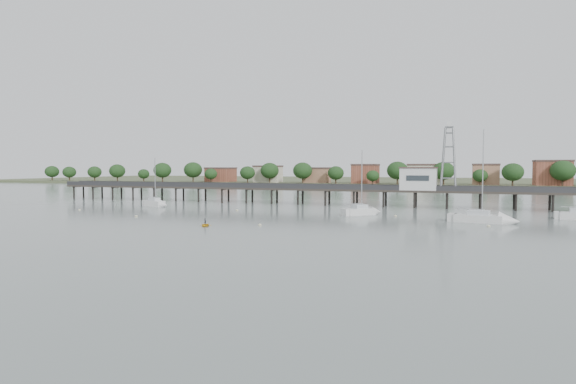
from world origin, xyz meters
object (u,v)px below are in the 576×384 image
at_px(lattice_tower, 449,159).
at_px(sailboat_c, 365,211).
at_px(sailboat_b, 157,204).
at_px(pier, 314,189).
at_px(yellow_dinghy, 205,226).
at_px(white_tender, 156,203).
at_px(sailboat_d, 490,219).

height_order(lattice_tower, sailboat_c, lattice_tower).
bearing_deg(sailboat_b, pier, 45.45).
bearing_deg(yellow_dinghy, white_tender, 111.48).
bearing_deg(white_tender, sailboat_b, -57.02).
bearing_deg(sailboat_c, lattice_tower, 7.94).
xyz_separation_m(sailboat_b, sailboat_d, (71.72, -9.49, -0.02)).
height_order(pier, sailboat_d, sailboat_d).
bearing_deg(yellow_dinghy, pier, 62.55).
bearing_deg(pier, yellow_dinghy, -94.57).
bearing_deg(lattice_tower, sailboat_c, -125.85).
distance_m(lattice_tower, sailboat_d, 30.32).
relative_size(lattice_tower, yellow_dinghy, 6.12).
bearing_deg(pier, white_tender, -158.54).
bearing_deg(sailboat_b, sailboat_c, 13.76).
bearing_deg(yellow_dinghy, sailboat_c, 29.57).
bearing_deg(pier, sailboat_d, -35.32).
xyz_separation_m(pier, sailboat_d, (38.80, -27.50, -3.17)).
xyz_separation_m(sailboat_b, white_tender, (-3.09, 3.85, -0.19)).
relative_size(sailboat_c, yellow_dinghy, 5.23).
height_order(sailboat_b, sailboat_d, sailboat_d).
height_order(pier, sailboat_c, sailboat_c).
distance_m(pier, white_tender, 38.83).
height_order(pier, yellow_dinghy, pier).
distance_m(sailboat_d, yellow_dinghy, 46.88).
xyz_separation_m(sailboat_d, white_tender, (-74.81, 13.34, -0.17)).
relative_size(pier, white_tender, 38.06).
relative_size(sailboat_c, sailboat_d, 0.80).
height_order(sailboat_d, white_tender, sailboat_d).
bearing_deg(pier, sailboat_b, -151.32).
height_order(sailboat_c, sailboat_b, sailboat_c).
bearing_deg(sailboat_d, sailboat_c, 172.76).
bearing_deg(white_tender, lattice_tower, 6.09).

